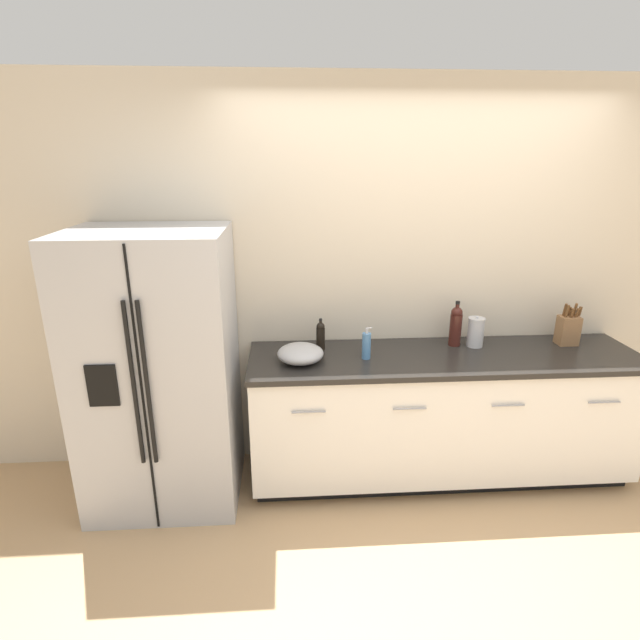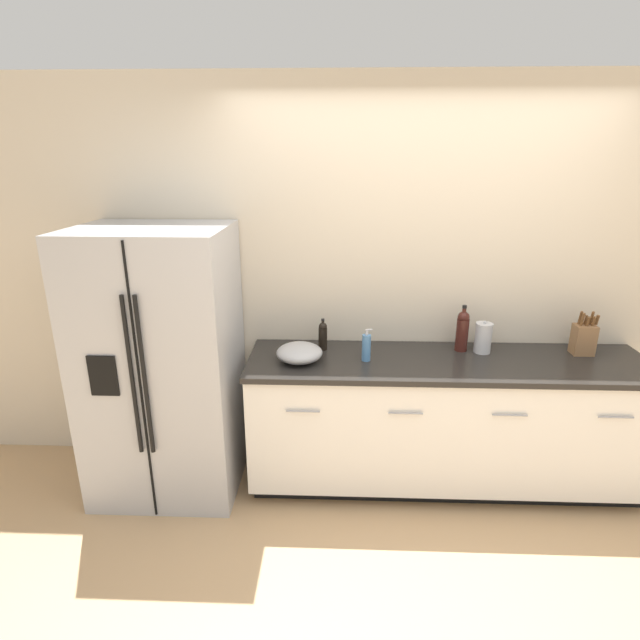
{
  "view_description": "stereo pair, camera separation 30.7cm",
  "coord_description": "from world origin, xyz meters",
  "px_view_note": "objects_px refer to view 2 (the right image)",
  "views": [
    {
      "loc": [
        -0.83,
        -1.91,
        2.12
      ],
      "look_at": [
        -0.64,
        1.0,
        1.15
      ],
      "focal_mm": 28.0,
      "sensor_mm": 36.0,
      "label": 1
    },
    {
      "loc": [
        -0.52,
        -1.91,
        2.12
      ],
      "look_at": [
        -0.64,
        1.0,
        1.15
      ],
      "focal_mm": 28.0,
      "sensor_mm": 36.0,
      "label": 2
    }
  ],
  "objects_px": {
    "refrigerator": "(163,364)",
    "knife_block": "(584,338)",
    "oil_bottle": "(323,335)",
    "wine_bottle": "(462,330)",
    "soap_dispenser": "(366,347)",
    "mixing_bowl": "(299,353)",
    "steel_canister": "(483,338)"
  },
  "relations": [
    {
      "from": "wine_bottle",
      "to": "oil_bottle",
      "type": "bearing_deg",
      "value": -178.92
    },
    {
      "from": "soap_dispenser",
      "to": "oil_bottle",
      "type": "bearing_deg",
      "value": 147.44
    },
    {
      "from": "soap_dispenser",
      "to": "mixing_bowl",
      "type": "height_order",
      "value": "soap_dispenser"
    },
    {
      "from": "wine_bottle",
      "to": "oil_bottle",
      "type": "xyz_separation_m",
      "value": [
        -0.9,
        -0.02,
        -0.04
      ]
    },
    {
      "from": "refrigerator",
      "to": "oil_bottle",
      "type": "bearing_deg",
      "value": 11.25
    },
    {
      "from": "soap_dispenser",
      "to": "oil_bottle",
      "type": "xyz_separation_m",
      "value": [
        -0.28,
        0.18,
        0.01
      ]
    },
    {
      "from": "wine_bottle",
      "to": "mixing_bowl",
      "type": "bearing_deg",
      "value": -168.1
    },
    {
      "from": "knife_block",
      "to": "steel_canister",
      "type": "bearing_deg",
      "value": 179.5
    },
    {
      "from": "refrigerator",
      "to": "mixing_bowl",
      "type": "xyz_separation_m",
      "value": [
        0.87,
        -0.0,
        0.09
      ]
    },
    {
      "from": "refrigerator",
      "to": "wine_bottle",
      "type": "relative_size",
      "value": 5.61
    },
    {
      "from": "knife_block",
      "to": "wine_bottle",
      "type": "distance_m",
      "value": 0.76
    },
    {
      "from": "steel_canister",
      "to": "oil_bottle",
      "type": "bearing_deg",
      "value": 179.46
    },
    {
      "from": "wine_bottle",
      "to": "soap_dispenser",
      "type": "distance_m",
      "value": 0.66
    },
    {
      "from": "refrigerator",
      "to": "knife_block",
      "type": "distance_m",
      "value": 2.68
    },
    {
      "from": "refrigerator",
      "to": "knife_block",
      "type": "xyz_separation_m",
      "value": [
        2.67,
        0.18,
        0.14
      ]
    },
    {
      "from": "refrigerator",
      "to": "oil_bottle",
      "type": "distance_m",
      "value": 1.03
    },
    {
      "from": "knife_block",
      "to": "soap_dispenser",
      "type": "distance_m",
      "value": 1.4
    },
    {
      "from": "oil_bottle",
      "to": "wine_bottle",
      "type": "bearing_deg",
      "value": 1.08
    },
    {
      "from": "soap_dispenser",
      "to": "mixing_bowl",
      "type": "distance_m",
      "value": 0.42
    },
    {
      "from": "refrigerator",
      "to": "soap_dispenser",
      "type": "relative_size",
      "value": 8.27
    },
    {
      "from": "knife_block",
      "to": "mixing_bowl",
      "type": "bearing_deg",
      "value": -174.07
    },
    {
      "from": "wine_bottle",
      "to": "oil_bottle",
      "type": "height_order",
      "value": "wine_bottle"
    },
    {
      "from": "knife_block",
      "to": "mixing_bowl",
      "type": "distance_m",
      "value": 1.82
    },
    {
      "from": "steel_canister",
      "to": "mixing_bowl",
      "type": "height_order",
      "value": "steel_canister"
    },
    {
      "from": "oil_bottle",
      "to": "steel_canister",
      "type": "height_order",
      "value": "steel_canister"
    },
    {
      "from": "soap_dispenser",
      "to": "oil_bottle",
      "type": "relative_size",
      "value": 0.98
    },
    {
      "from": "knife_block",
      "to": "wine_bottle",
      "type": "bearing_deg",
      "value": 177.58
    },
    {
      "from": "wine_bottle",
      "to": "steel_canister",
      "type": "relative_size",
      "value": 1.44
    },
    {
      "from": "steel_canister",
      "to": "mixing_bowl",
      "type": "relative_size",
      "value": 0.74
    },
    {
      "from": "wine_bottle",
      "to": "oil_bottle",
      "type": "relative_size",
      "value": 1.45
    },
    {
      "from": "oil_bottle",
      "to": "soap_dispenser",
      "type": "bearing_deg",
      "value": -32.56
    },
    {
      "from": "soap_dispenser",
      "to": "mixing_bowl",
      "type": "relative_size",
      "value": 0.73
    }
  ]
}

